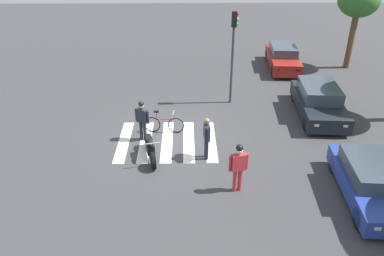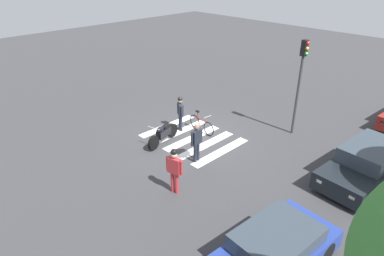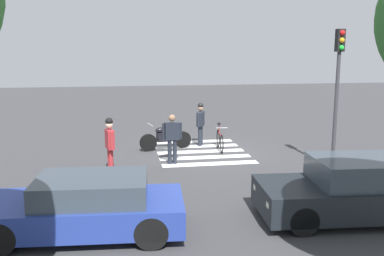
% 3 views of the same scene
% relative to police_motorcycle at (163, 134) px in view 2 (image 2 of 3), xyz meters
% --- Properties ---
extents(ground_plane, '(60.00, 60.00, 0.00)m').
position_rel_police_motorcycle_xyz_m(ground_plane, '(-1.28, 0.59, -0.47)').
color(ground_plane, '#38383A').
extents(police_motorcycle, '(2.07, 0.76, 1.05)m').
position_rel_police_motorcycle_xyz_m(police_motorcycle, '(0.00, 0.00, 0.00)').
color(police_motorcycle, black).
rests_on(police_motorcycle, ground_plane).
extents(leaning_bicycle, '(0.46, 1.73, 1.01)m').
position_rel_police_motorcycle_xyz_m(leaning_bicycle, '(-2.07, 0.43, -0.08)').
color(leaning_bicycle, black).
rests_on(leaning_bicycle, ground_plane).
extents(officer_on_foot, '(0.68, 0.24, 1.71)m').
position_rel_police_motorcycle_xyz_m(officer_on_foot, '(0.01, 2.16, 0.52)').
color(officer_on_foot, '#1E232D').
rests_on(officer_on_foot, ground_plane).
extents(officer_by_motorcycle, '(0.40, 0.60, 1.77)m').
position_rel_police_motorcycle_xyz_m(officer_by_motorcycle, '(-1.45, -0.40, 0.55)').
color(officer_by_motorcycle, '#1E232D').
rests_on(officer_by_motorcycle, ground_plane).
extents(pedestrian_bystander, '(0.32, 0.66, 1.81)m').
position_rel_police_motorcycle_xyz_m(pedestrian_bystander, '(2.07, 3.11, 0.59)').
color(pedestrian_bystander, '#B22D33').
rests_on(pedestrian_bystander, ground_plane).
extents(crosswalk_stripes, '(3.35, 4.05, 0.01)m').
position_rel_police_motorcycle_xyz_m(crosswalk_stripes, '(-1.28, 0.59, -0.46)').
color(crosswalk_stripes, silver).
rests_on(crosswalk_stripes, ground_plane).
extents(car_black_suv, '(4.66, 2.18, 1.43)m').
position_rel_police_motorcycle_xyz_m(car_black_suv, '(-3.70, 7.59, 0.21)').
color(car_black_suv, black).
rests_on(car_black_suv, ground_plane).
extents(car_blue_hatchback, '(4.36, 2.14, 1.26)m').
position_rel_police_motorcycle_xyz_m(car_blue_hatchback, '(2.49, 7.47, 0.15)').
color(car_blue_hatchback, black).
rests_on(car_blue_hatchback, ground_plane).
extents(traffic_light_pole, '(0.25, 0.34, 4.50)m').
position_rel_police_motorcycle_xyz_m(traffic_light_pole, '(-5.13, 3.63, 2.54)').
color(traffic_light_pole, '#38383D').
rests_on(traffic_light_pole, ground_plane).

